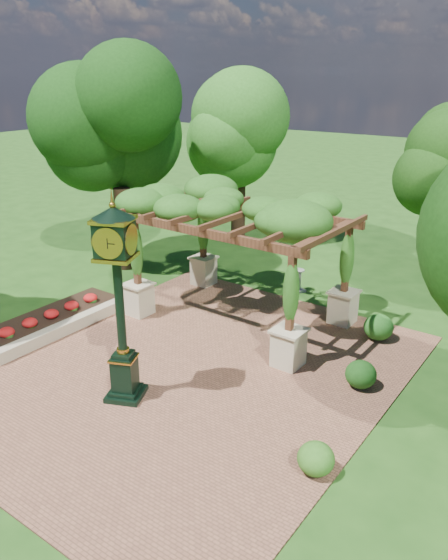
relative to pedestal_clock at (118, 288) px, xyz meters
The scene contains 13 objects.
ground 3.16m from the pedestal_clock, 61.91° to the left, with size 120.00×120.00×0.00m, color #1E4714.
brick_plaza 3.58m from the pedestal_clock, 75.29° to the left, with size 10.00×12.00×0.04m, color brown.
border_wall 5.14m from the pedestal_clock, 160.22° to the left, with size 0.35×5.00×0.40m, color #C6B793.
flower_bed 5.89m from the pedestal_clock, 163.58° to the left, with size 1.50×5.00×0.36m, color red.
pedestal_clock is the anchor object (origin of this frame).
pergola 5.53m from the pedestal_clock, 93.55° to the left, with size 6.72×4.28×4.19m.
sundial 9.15m from the pedestal_clock, 89.65° to the left, with size 0.62×0.62×0.85m.
shrub_front 5.73m from the pedestal_clock, ahead, with size 0.76×0.76×0.69m, color #30631C.
shrub_mid 6.50m from the pedestal_clock, 40.14° to the left, with size 0.80×0.80×0.72m, color #194814.
shrub_back 8.18m from the pedestal_clock, 59.58° to the left, with size 0.88×0.88×0.79m, color #235F1B.
tree_west_near 10.27m from the pedestal_clock, 135.28° to the left, with size 4.27×4.27×8.61m.
tree_west_far 14.75m from the pedestal_clock, 113.44° to the left, with size 4.16×4.16×7.36m.
tree_north 14.91m from the pedestal_clock, 76.97° to the left, with size 3.24×3.24×6.23m.
Camera 1 is at (8.34, -9.03, 7.66)m, focal length 35.00 mm.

